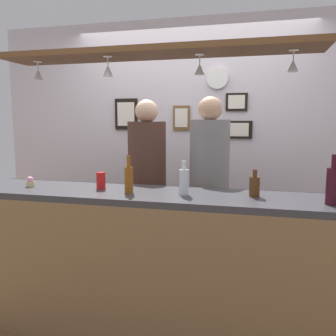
# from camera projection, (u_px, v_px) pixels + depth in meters

# --- Properties ---
(ground_plane) EXTENTS (8.00, 8.00, 0.00)m
(ground_plane) POSITION_uv_depth(u_px,v_px,m) (165.00, 307.00, 2.90)
(ground_plane) COLOR brown
(back_wall) EXTENTS (4.40, 0.06, 2.60)m
(back_wall) POSITION_uv_depth(u_px,v_px,m) (191.00, 143.00, 3.78)
(back_wall) COLOR silver
(back_wall) RESTS_ON ground_plane
(bar_counter) EXTENTS (2.70, 0.55, 1.04)m
(bar_counter) POSITION_uv_depth(u_px,v_px,m) (146.00, 247.00, 2.32)
(bar_counter) COLOR #38383D
(bar_counter) RESTS_ON ground_plane
(overhead_glass_rack) EXTENTS (2.20, 0.36, 0.04)m
(overhead_glass_rack) POSITION_uv_depth(u_px,v_px,m) (153.00, 52.00, 2.35)
(overhead_glass_rack) COLOR brown
(hanging_wineglass_far_left) EXTENTS (0.07, 0.07, 0.13)m
(hanging_wineglass_far_left) POSITION_uv_depth(u_px,v_px,m) (38.00, 74.00, 2.58)
(hanging_wineglass_far_left) COLOR silver
(hanging_wineglass_far_left) RESTS_ON overhead_glass_rack
(hanging_wineglass_left) EXTENTS (0.07, 0.07, 0.13)m
(hanging_wineglass_left) POSITION_uv_depth(u_px,v_px,m) (108.00, 70.00, 2.37)
(hanging_wineglass_left) COLOR silver
(hanging_wineglass_left) RESTS_ON overhead_glass_rack
(hanging_wineglass_center_left) EXTENTS (0.07, 0.07, 0.13)m
(hanging_wineglass_center_left) POSITION_uv_depth(u_px,v_px,m) (200.00, 68.00, 2.30)
(hanging_wineglass_center_left) COLOR silver
(hanging_wineglass_center_left) RESTS_ON overhead_glass_rack
(hanging_wineglass_center) EXTENTS (0.07, 0.07, 0.13)m
(hanging_wineglass_center) POSITION_uv_depth(u_px,v_px,m) (293.00, 65.00, 2.16)
(hanging_wineglass_center) COLOR silver
(hanging_wineglass_center) RESTS_ON overhead_glass_rack
(person_left_brown_shirt) EXTENTS (0.34, 0.34, 1.72)m
(person_left_brown_shirt) POSITION_uv_depth(u_px,v_px,m) (147.00, 176.00, 3.15)
(person_left_brown_shirt) COLOR #2D334C
(person_left_brown_shirt) RESTS_ON ground_plane
(person_right_grey_shirt) EXTENTS (0.34, 0.34, 1.74)m
(person_right_grey_shirt) POSITION_uv_depth(u_px,v_px,m) (209.00, 177.00, 3.01)
(person_right_grey_shirt) COLOR #2D334C
(person_right_grey_shirt) RESTS_ON ground_plane
(bottle_beer_amber_tall) EXTENTS (0.06, 0.06, 0.26)m
(bottle_beer_amber_tall) POSITION_uv_depth(u_px,v_px,m) (129.00, 179.00, 2.40)
(bottle_beer_amber_tall) COLOR brown
(bottle_beer_amber_tall) RESTS_ON bar_counter
(bottle_beer_brown_stubby) EXTENTS (0.07, 0.07, 0.18)m
(bottle_beer_brown_stubby) POSITION_uv_depth(u_px,v_px,m) (255.00, 186.00, 2.28)
(bottle_beer_brown_stubby) COLOR #512D14
(bottle_beer_brown_stubby) RESTS_ON bar_counter
(bottle_soda_clear) EXTENTS (0.06, 0.06, 0.23)m
(bottle_soda_clear) POSITION_uv_depth(u_px,v_px,m) (184.00, 181.00, 2.34)
(bottle_soda_clear) COLOR silver
(bottle_soda_clear) RESTS_ON bar_counter
(bottle_wine_dark_red) EXTENTS (0.08, 0.08, 0.30)m
(bottle_wine_dark_red) POSITION_uv_depth(u_px,v_px,m) (333.00, 185.00, 2.05)
(bottle_wine_dark_red) COLOR #380F19
(bottle_wine_dark_red) RESTS_ON bar_counter
(drink_can) EXTENTS (0.07, 0.07, 0.12)m
(drink_can) POSITION_uv_depth(u_px,v_px,m) (101.00, 181.00, 2.55)
(drink_can) COLOR red
(drink_can) RESTS_ON bar_counter
(cupcake) EXTENTS (0.06, 0.06, 0.08)m
(cupcake) POSITION_uv_depth(u_px,v_px,m) (30.00, 182.00, 2.63)
(cupcake) COLOR beige
(cupcake) RESTS_ON bar_counter
(picture_frame_upper_small) EXTENTS (0.22, 0.02, 0.18)m
(picture_frame_upper_small) POSITION_uv_depth(u_px,v_px,m) (237.00, 102.00, 3.57)
(picture_frame_upper_small) COLOR black
(picture_frame_upper_small) RESTS_ON back_wall
(picture_frame_lower_pair) EXTENTS (0.30, 0.02, 0.18)m
(picture_frame_lower_pair) POSITION_uv_depth(u_px,v_px,m) (237.00, 130.00, 3.60)
(picture_frame_lower_pair) COLOR black
(picture_frame_lower_pair) RESTS_ON back_wall
(picture_frame_crest) EXTENTS (0.18, 0.02, 0.26)m
(picture_frame_crest) POSITION_uv_depth(u_px,v_px,m) (181.00, 118.00, 3.73)
(picture_frame_crest) COLOR brown
(picture_frame_crest) RESTS_ON back_wall
(picture_frame_caricature) EXTENTS (0.26, 0.02, 0.34)m
(picture_frame_caricature) POSITION_uv_depth(u_px,v_px,m) (126.00, 114.00, 3.88)
(picture_frame_caricature) COLOR black
(picture_frame_caricature) RESTS_ON back_wall
(wall_clock) EXTENTS (0.22, 0.03, 0.22)m
(wall_clock) POSITION_uv_depth(u_px,v_px,m) (218.00, 78.00, 3.58)
(wall_clock) COLOR white
(wall_clock) RESTS_ON back_wall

